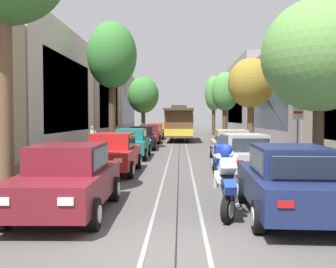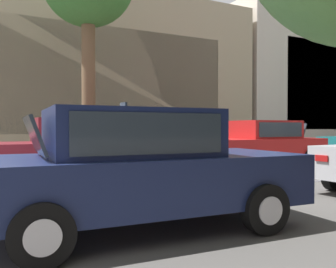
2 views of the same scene
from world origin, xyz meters
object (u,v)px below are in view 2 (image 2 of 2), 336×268
(parked_car_maroon_near_left, at_px, (72,149))
(parked_car_red_second_left, at_px, (262,144))
(parked_car_navy_near_right, at_px, (138,169))
(motorcycle_with_rider, at_px, (99,152))

(parked_car_maroon_near_left, distance_m, parked_car_red_second_left, 6.40)
(parked_car_navy_near_right, relative_size, motorcycle_with_rider, 2.36)
(parked_car_navy_near_right, bearing_deg, parked_car_red_second_left, 127.63)
(parked_car_red_second_left, bearing_deg, parked_car_maroon_near_left, -89.25)
(parked_car_red_second_left, distance_m, parked_car_navy_near_right, 8.32)
(parked_car_maroon_near_left, distance_m, motorcycle_with_rider, 3.58)
(parked_car_maroon_near_left, height_order, parked_car_red_second_left, same)
(parked_car_maroon_near_left, relative_size, parked_car_red_second_left, 1.01)
(parked_car_red_second_left, distance_m, motorcycle_with_rider, 7.64)
(parked_car_maroon_near_left, relative_size, motorcycle_with_rider, 2.34)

